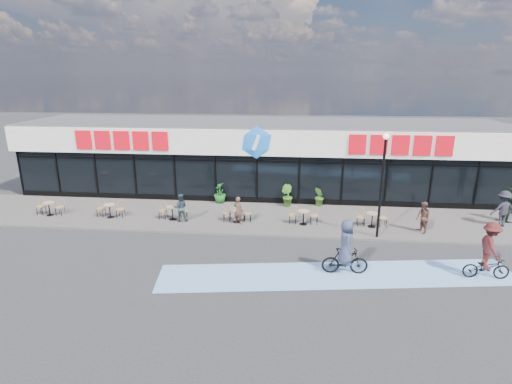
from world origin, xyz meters
TOP-DOWN VIEW (x-y plane):
  - ground at (0.00, 0.00)m, footprint 120.00×120.00m
  - sidewalk at (0.00, 4.50)m, footprint 44.00×5.00m
  - bike_lane at (4.00, -1.50)m, footprint 14.17×4.13m
  - building at (-0.00, 9.93)m, footprint 30.60×6.57m
  - lamp_post at (6.22, 2.30)m, footprint 0.28×0.28m
  - bistro_set_0 at (-11.12, 3.70)m, footprint 1.54×0.62m
  - bistro_set_1 at (-7.65, 3.70)m, footprint 1.54×0.62m
  - bistro_set_2 at (-4.19, 3.70)m, footprint 1.54×0.62m
  - bistro_set_3 at (-0.73, 3.70)m, footprint 1.54×0.62m
  - bistro_set_4 at (2.74, 3.70)m, footprint 1.54×0.62m
  - bistro_set_5 at (6.20, 3.70)m, footprint 1.54×0.62m
  - potted_plant_left at (-2.22, 6.74)m, footprint 0.84×0.84m
  - potted_plant_mid at (1.81, 6.49)m, footprint 0.90×0.90m
  - potted_plant_right at (3.70, 6.59)m, footprint 0.60×0.71m
  - patron_left at (-0.61, 3.37)m, footprint 0.63×0.54m
  - patron_right at (-3.68, 3.44)m, footprint 0.83×0.70m
  - pedestrian_a at (8.49, 3.03)m, footprint 0.79×0.91m
  - pedestrian_b at (13.50, 5.22)m, footprint 0.73×0.92m
  - pedestrian_c at (12.77, 4.36)m, footprint 1.33×0.94m
  - cyclist_a at (4.28, -1.35)m, footprint 1.82×0.91m
  - cyclist_b at (9.65, -1.19)m, footprint 1.72×1.19m

SIDE VIEW (x-z plane):
  - ground at x=0.00m, z-range 0.00..0.00m
  - bike_lane at x=4.00m, z-range 0.00..0.01m
  - sidewalk at x=0.00m, z-range 0.00..0.10m
  - bistro_set_0 at x=-11.12m, z-range 0.11..1.01m
  - bistro_set_1 at x=-7.65m, z-range 0.11..1.01m
  - bistro_set_2 at x=-4.19m, z-range 0.11..1.01m
  - bistro_set_3 at x=-0.73m, z-range 0.11..1.01m
  - bistro_set_4 at x=2.74m, z-range 0.11..1.01m
  - bistro_set_5 at x=6.20m, z-range 0.11..1.01m
  - potted_plant_right at x=3.70m, z-range 0.10..1.28m
  - potted_plant_left at x=-2.22m, z-range 0.10..1.36m
  - potted_plant_mid at x=1.81m, z-range 0.10..1.38m
  - patron_left at x=-0.61m, z-range 0.10..1.56m
  - patron_right at x=-3.68m, z-range 0.10..1.62m
  - pedestrian_a at x=8.49m, z-range 0.10..1.67m
  - cyclist_a at x=4.28m, z-range -0.20..2.06m
  - cyclist_b at x=9.65m, z-range -0.13..2.16m
  - pedestrian_b at x=13.50m, z-range 0.10..1.94m
  - pedestrian_c at x=12.77m, z-range 0.10..1.97m
  - building at x=0.00m, z-range -0.04..4.71m
  - lamp_post at x=6.22m, z-range 0.58..5.55m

